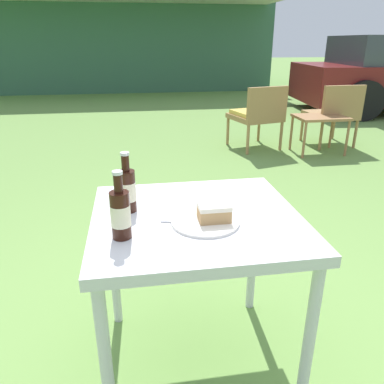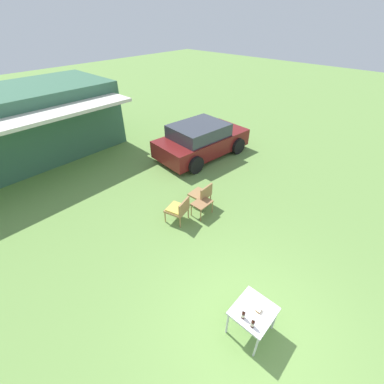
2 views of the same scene
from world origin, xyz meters
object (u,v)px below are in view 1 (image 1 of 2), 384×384
(cola_bottle_near, at_px, (127,189))
(garden_side_table, at_px, (320,120))
(wicker_chair_plain, at_px, (334,112))
(wicker_chair_cushioned, at_px, (258,113))
(patio_table, at_px, (196,234))
(cola_bottle_far, at_px, (120,213))
(cake_on_plate, at_px, (210,216))

(cola_bottle_near, bearing_deg, garden_side_table, 51.91)
(wicker_chair_plain, bearing_deg, wicker_chair_cushioned, -3.98)
(patio_table, relative_size, cola_bottle_far, 3.33)
(patio_table, relative_size, cola_bottle_near, 3.33)
(garden_side_table, xyz_separation_m, cake_on_plate, (-1.97, -3.01, 0.32))
(wicker_chair_cushioned, distance_m, cake_on_plate, 3.57)
(patio_table, distance_m, cola_bottle_far, 0.33)
(cake_on_plate, distance_m, cola_bottle_near, 0.32)
(patio_table, bearing_deg, wicker_chair_cushioned, 67.83)
(wicker_chair_plain, bearing_deg, cake_on_plate, 52.64)
(wicker_chair_plain, bearing_deg, cola_bottle_far, 49.78)
(garden_side_table, height_order, cola_bottle_near, cola_bottle_near)
(wicker_chair_cushioned, bearing_deg, cake_on_plate, 54.48)
(garden_side_table, bearing_deg, patio_table, -124.25)
(wicker_chair_cushioned, xyz_separation_m, garden_side_table, (0.68, -0.31, -0.05))
(wicker_chair_cushioned, bearing_deg, garden_side_table, 141.32)
(cake_on_plate, distance_m, cola_bottle_far, 0.31)
(wicker_chair_cushioned, height_order, wicker_chair_plain, same)
(wicker_chair_cushioned, height_order, cola_bottle_far, cola_bottle_far)
(patio_table, distance_m, cake_on_plate, 0.12)
(wicker_chair_cushioned, bearing_deg, cola_bottle_far, 50.55)
(wicker_chair_plain, bearing_deg, cola_bottle_near, 48.27)
(garden_side_table, height_order, cola_bottle_far, cola_bottle_far)
(patio_table, bearing_deg, cola_bottle_far, -154.59)
(patio_table, bearing_deg, wicker_chair_plain, 54.21)
(cola_bottle_near, xyz_separation_m, cola_bottle_far, (-0.02, -0.20, 0.00))
(garden_side_table, bearing_deg, cola_bottle_far, -126.46)
(wicker_chair_plain, xyz_separation_m, cola_bottle_near, (-2.57, -3.15, 0.33))
(wicker_chair_plain, distance_m, garden_side_table, 0.43)
(garden_side_table, relative_size, cola_bottle_near, 2.60)
(cola_bottle_far, bearing_deg, garden_side_table, 53.54)
(cake_on_plate, relative_size, cola_bottle_far, 1.06)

